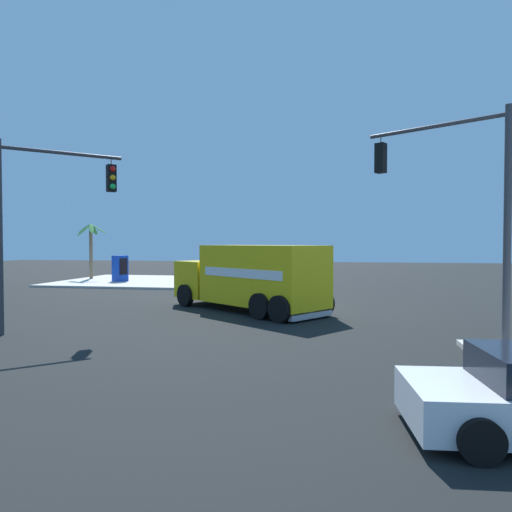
{
  "coord_description": "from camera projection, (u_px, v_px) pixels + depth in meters",
  "views": [
    {
      "loc": [
        -20.51,
        -3.19,
        2.91
      ],
      "look_at": [
        -0.44,
        0.38,
        2.33
      ],
      "focal_mm": 32.42,
      "sensor_mm": 36.0,
      "label": 1
    }
  ],
  "objects": [
    {
      "name": "delivery_truck",
      "position": [
        251.0,
        277.0,
        19.74
      ],
      "size": [
        6.58,
        7.56,
        2.81
      ],
      "color": "yellow",
      "rests_on": "ground"
    },
    {
      "name": "pickup_maroon",
      "position": [
        241.0,
        273.0,
        33.58
      ],
      "size": [
        2.45,
        5.29,
        1.38
      ],
      "color": "maroon",
      "rests_on": "ground"
    },
    {
      "name": "traffic_light_primary",
      "position": [
        460.0,
        192.0,
        13.22
      ],
      "size": [
        2.33,
        3.58,
        6.47
      ],
      "color": "#38383D",
      "rests_on": "sidewalk_corner_near"
    },
    {
      "name": "vending_machine_red",
      "position": [
        120.0,
        268.0,
        33.35
      ],
      "size": [
        1.14,
        1.07,
        1.85
      ],
      "color": "#0F38B2",
      "rests_on": "sidewalk_corner_far"
    },
    {
      "name": "sidewalk_corner_far",
      "position": [
        136.0,
        281.0,
        34.3
      ],
      "size": [
        10.16,
        10.16,
        0.14
      ],
      "primitive_type": "cube",
      "color": "beige",
      "rests_on": "ground"
    },
    {
      "name": "traffic_light_secondary",
      "position": [
        40.0,
        209.0,
        15.08
      ],
      "size": [
        2.76,
        2.96,
        6.17
      ],
      "color": "#38383D",
      "rests_on": "ground"
    },
    {
      "name": "palm_tree_far",
      "position": [
        91.0,
        242.0,
        35.68
      ],
      "size": [
        2.41,
        2.57,
        4.25
      ],
      "color": "#7A6647",
      "rests_on": "sidewalk_corner_far"
    },
    {
      "name": "ground_plane",
      "position": [
        266.0,
        307.0,
        20.83
      ],
      "size": [
        100.0,
        100.0,
        0.0
      ],
      "primitive_type": "plane",
      "color": "black"
    }
  ]
}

